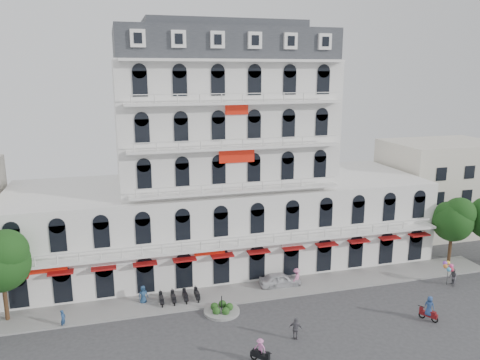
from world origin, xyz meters
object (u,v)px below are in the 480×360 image
balloon_vendor (451,274)px  rider_east (429,308)px  rider_center (260,350)px  parked_car (280,280)px

balloon_vendor → rider_east: bearing=-141.3°
rider_center → parked_car: bearing=111.4°
rider_east → rider_center: size_ratio=1.15×
rider_center → balloon_vendor: (22.24, 6.99, 0.26)m
parked_car → rider_east: rider_east is taller
rider_center → balloon_vendor: size_ratio=0.79×
parked_car → balloon_vendor: (16.47, -4.35, 0.54)m
parked_car → rider_center: rider_center is taller
rider_center → rider_east: bearing=54.9°
parked_car → balloon_vendor: bearing=-102.8°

